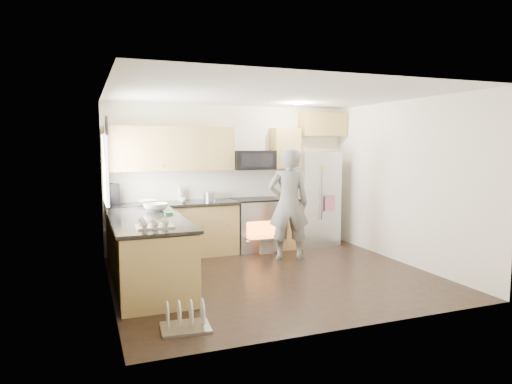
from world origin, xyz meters
name	(u,v)px	position (x,y,z in m)	size (l,w,h in m)	color
ground	(274,276)	(0.00, 0.00, 0.00)	(4.50, 4.50, 0.00)	black
room_shell	(272,161)	(-0.04, 0.02, 1.67)	(4.54, 4.04, 2.62)	white
back_cabinet_run	(204,199)	(-0.59, 1.75, 0.96)	(4.45, 0.64, 2.50)	#A77F43
peninsula	(148,251)	(-1.75, 0.25, 0.46)	(0.96, 2.36, 1.04)	#A77F43
stove_range	(255,213)	(0.35, 1.69, 0.68)	(0.76, 0.97, 1.79)	#B7B7BC
refrigerator	(312,199)	(1.50, 1.70, 0.88)	(0.97, 0.81, 1.77)	#B7B7BC
person	(289,204)	(0.62, 0.85, 0.92)	(0.67, 0.44, 1.85)	gray
dish_rack	(185,321)	(-1.60, -1.41, 0.08)	(0.53, 0.44, 0.31)	#B7B7BC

